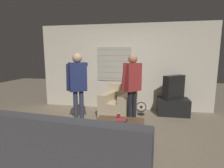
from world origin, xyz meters
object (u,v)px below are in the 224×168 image
(floor_fan, at_px, (141,109))
(armchair_beige, at_px, (119,104))
(coffee_table, at_px, (119,124))
(book_stack, at_px, (120,121))
(spare_remote, at_px, (126,121))
(person_left_standing, at_px, (78,82))
(couch_blue, at_px, (73,153))
(tv, at_px, (174,87))
(person_right_standing, at_px, (132,82))
(soda_can, at_px, (119,116))

(floor_fan, bearing_deg, armchair_beige, -156.77)
(coffee_table, relative_size, book_stack, 3.65)
(spare_remote, bearing_deg, armchair_beige, 114.35)
(person_left_standing, relative_size, spare_remote, 12.39)
(couch_blue, relative_size, book_stack, 8.66)
(tv, distance_m, spare_remote, 2.17)
(tv, bearing_deg, person_left_standing, -13.16)
(coffee_table, distance_m, person_left_standing, 1.37)
(floor_fan, bearing_deg, coffee_table, -102.41)
(armchair_beige, bearing_deg, book_stack, 112.96)
(coffee_table, xyz_separation_m, tv, (1.23, 1.88, 0.41))
(floor_fan, bearing_deg, couch_blue, -107.96)
(person_right_standing, relative_size, floor_fan, 4.59)
(tv, height_order, soda_can, tv)
(armchair_beige, height_order, person_right_standing, person_right_standing)
(armchair_beige, xyz_separation_m, spare_remote, (0.32, -1.39, 0.07))
(soda_can, bearing_deg, tv, 53.91)
(spare_remote, height_order, floor_fan, spare_remote)
(person_left_standing, height_order, floor_fan, person_left_standing)
(floor_fan, bearing_deg, book_stack, -101.35)
(spare_remote, bearing_deg, couch_blue, -108.90)
(armchair_beige, height_order, floor_fan, armchair_beige)
(book_stack, distance_m, spare_remote, 0.17)
(person_left_standing, relative_size, book_stack, 6.71)
(coffee_table, relative_size, tv, 1.42)
(person_left_standing, relative_size, person_right_standing, 1.01)
(book_stack, bearing_deg, person_left_standing, 147.11)
(person_right_standing, xyz_separation_m, book_stack, (-0.15, -0.95, -0.59))
(person_right_standing, height_order, book_stack, person_right_standing)
(book_stack, bearing_deg, spare_remote, 55.62)
(tv, xyz_separation_m, book_stack, (-1.22, -1.95, -0.32))
(armchair_beige, relative_size, coffee_table, 1.16)
(tv, distance_m, floor_fan, 1.07)
(person_left_standing, relative_size, soda_can, 13.31)
(couch_blue, bearing_deg, spare_remote, 65.21)
(book_stack, relative_size, spare_remote, 1.85)
(armchair_beige, bearing_deg, soda_can, 112.16)
(couch_blue, height_order, floor_fan, couch_blue)
(armchair_beige, distance_m, book_stack, 1.55)
(tv, relative_size, soda_can, 5.07)
(couch_blue, bearing_deg, tv, 64.20)
(person_right_standing, xyz_separation_m, soda_can, (-0.20, -0.74, -0.57))
(tv, relative_size, spare_remote, 4.72)
(book_stack, xyz_separation_m, spare_remote, (0.09, 0.13, -0.03))
(person_right_standing, relative_size, soda_can, 13.15)
(person_right_standing, height_order, floor_fan, person_right_standing)
(couch_blue, relative_size, spare_remote, 16.00)
(armchair_beige, xyz_separation_m, book_stack, (0.23, -1.53, 0.11))
(tv, bearing_deg, spare_remote, 15.46)
(floor_fan, bearing_deg, person_left_standing, -141.51)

